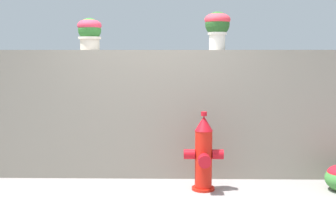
# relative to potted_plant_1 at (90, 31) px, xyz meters

# --- Properties ---
(ground_plane) EXTENTS (24.00, 24.00, 0.00)m
(ground_plane) POSITION_rel_potted_plant_1_xyz_m (0.84, -1.15, -1.92)
(ground_plane) COLOR gray
(stone_wall) EXTENTS (5.83, 0.35, 1.68)m
(stone_wall) POSITION_rel_potted_plant_1_xyz_m (0.84, -0.01, -1.08)
(stone_wall) COLOR gray
(stone_wall) RESTS_ON ground
(potted_plant_1) EXTENTS (0.32, 0.32, 0.41)m
(potted_plant_1) POSITION_rel_potted_plant_1_xyz_m (0.00, 0.00, 0.00)
(potted_plant_1) COLOR beige
(potted_plant_1) RESTS_ON stone_wall
(potted_plant_2) EXTENTS (0.33, 0.33, 0.49)m
(potted_plant_2) POSITION_rel_potted_plant_1_xyz_m (1.66, -0.04, 0.07)
(potted_plant_2) COLOR silver
(potted_plant_2) RESTS_ON stone_wall
(fire_hydrant) EXTENTS (0.47, 0.39, 0.95)m
(fire_hydrant) POSITION_rel_potted_plant_1_xyz_m (1.46, -0.65, -1.49)
(fire_hydrant) COLOR red
(fire_hydrant) RESTS_ON ground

